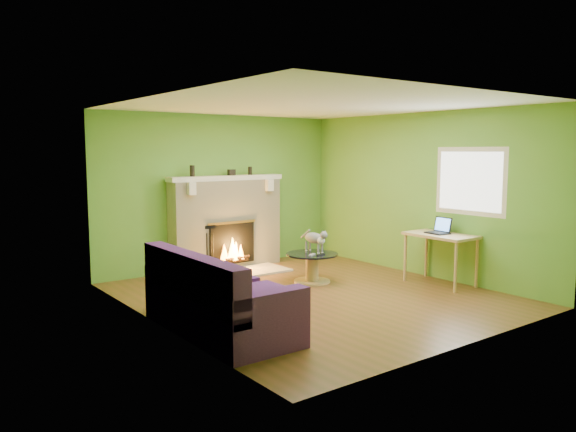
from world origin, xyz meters
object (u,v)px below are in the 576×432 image
coffee_table (312,266)px  cat (314,241)px  sofa (216,301)px  desk (441,240)px

coffee_table → cat: cat is taller
cat → sofa: bearing=-152.7°
cat → coffee_table: bearing=-148.0°
sofa → coffee_table: sofa is taller
coffee_table → cat: size_ratio=1.36×
desk → coffee_table: bearing=139.3°
sofa → cat: 2.75m
sofa → cat: size_ratio=3.48×
sofa → desk: bearing=-0.7°
sofa → desk: sofa is taller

